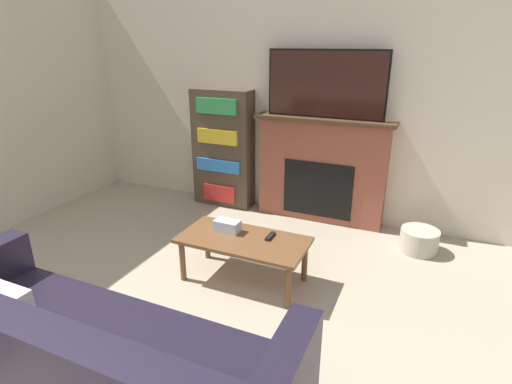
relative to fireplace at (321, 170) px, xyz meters
name	(u,v)px	position (x,y,z in m)	size (l,w,h in m)	color
wall_back	(302,98)	(-0.30, 0.14, 0.76)	(6.58, 0.06, 2.70)	beige
fireplace	(321,170)	(0.00, 0.00, 0.00)	(1.52, 0.28, 1.18)	brown
tv	(326,84)	(0.00, -0.02, 0.93)	(1.26, 0.03, 0.69)	black
couch	(85,376)	(-0.40, -3.09, -0.28)	(2.21, 0.89, 0.94)	black
coffee_table	(243,244)	(-0.24, -1.52, -0.24)	(1.08, 0.53, 0.40)	brown
tissue_box	(227,226)	(-0.43, -1.45, -0.14)	(0.22, 0.12, 0.10)	silver
remote_control	(270,236)	(-0.04, -1.41, -0.18)	(0.04, 0.15, 0.02)	black
bookshelf	(223,149)	(-1.23, -0.02, 0.12)	(0.74, 0.29, 1.42)	#4C3D2D
storage_basket	(419,240)	(1.11, -0.35, -0.48)	(0.36, 0.36, 0.23)	#BCB29E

